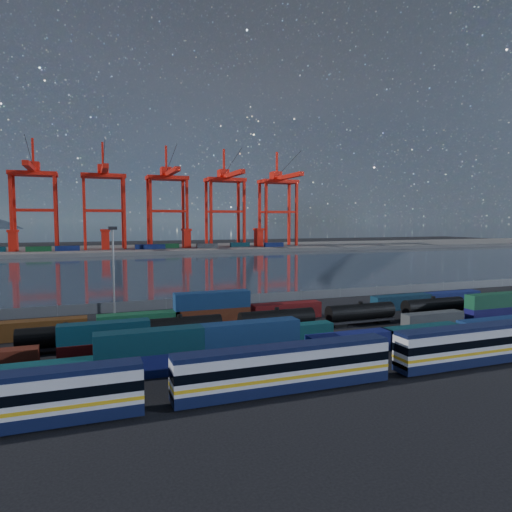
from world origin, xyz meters
name	(u,v)px	position (x,y,z in m)	size (l,w,h in m)	color
ground	(322,333)	(0.00, 0.00, 0.00)	(700.00, 700.00, 0.00)	black
harbor_water	(186,268)	(0.00, 105.00, 0.01)	(700.00, 700.00, 0.00)	#2E3743
far_quay	(150,249)	(0.00, 210.00, 1.00)	(700.00, 70.00, 2.00)	#514F4C
distant_mountains	(115,162)	(63.02, 1600.00, 220.29)	(2470.00, 1100.00, 520.00)	#1E2630
passenger_train	(285,369)	(-15.81, -21.03, 2.49)	(75.38, 2.89, 4.95)	silver
container_row_south	(298,344)	(-9.46, -10.93, 1.89)	(140.95, 2.49, 5.30)	#3C3E40
container_row_mid	(291,330)	(-6.79, -2.94, 1.62)	(140.16, 2.28, 4.86)	#404346
container_row_north	(242,312)	(-9.43, 11.70, 1.68)	(142.65, 2.64, 5.62)	navy
tanker_string	(320,316)	(1.19, 2.85, 1.97)	(121.30, 2.75, 3.93)	black
waterfront_fence	(259,298)	(0.00, 28.00, 1.00)	(160.12, 0.12, 2.20)	#595B5E
yard_light_mast	(113,266)	(-30.00, 26.00, 9.30)	(1.60, 0.40, 16.60)	slate
gantry_cranes	(136,186)	(-7.50, 203.38, 37.50)	(198.53, 45.18, 61.18)	red
quay_containers	(133,247)	(-11.00, 195.46, 3.30)	(172.58, 10.99, 2.60)	navy
straddle_carriers	(147,238)	(-2.50, 200.00, 7.82)	(140.00, 7.00, 11.10)	red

